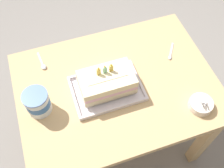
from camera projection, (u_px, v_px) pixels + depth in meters
The scene contains 8 objects.
ground_plane at pixel (116, 136), 1.93m from camera, with size 8.00×8.00×0.00m, color gray.
dining_table at pixel (117, 95), 1.44m from camera, with size 1.00×0.74×0.69m.
foil_tray at pixel (107, 89), 1.33m from camera, with size 0.34×0.25×0.02m.
birthday_cake at pixel (107, 82), 1.27m from camera, with size 0.26×0.16×0.15m.
bowl_stack at pixel (201, 104), 1.27m from camera, with size 0.11×0.11×0.08m.
ice_cream_tub at pixel (38, 102), 1.22m from camera, with size 0.12×0.12×0.13m.
serving_spoon_near_tray at pixel (171, 54), 1.45m from camera, with size 0.08×0.11×0.01m.
serving_spoon_by_bowls at pixel (43, 65), 1.41m from camera, with size 0.03×0.13×0.01m.
Camera 1 is at (-0.26, -0.68, 1.83)m, focal length 43.05 mm.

